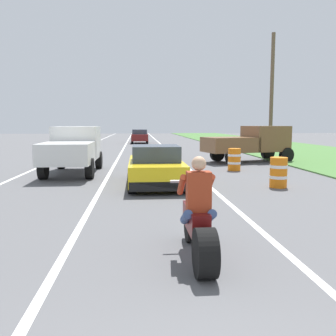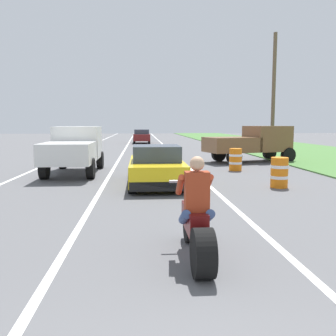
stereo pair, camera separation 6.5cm
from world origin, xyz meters
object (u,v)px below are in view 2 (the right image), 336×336
Objects in this scene: motorcycle_with_rider at (197,224)px; pickup_truck_left_lane_white at (75,147)px; distant_car_far_ahead at (142,136)px; pickup_truck_right_shoulder_brown at (252,142)px; construction_barrel_nearest at (279,172)px; construction_barrel_mid at (236,159)px; sports_car_yellow at (156,167)px.

pickup_truck_left_lane_white is (-3.61, 10.37, 0.51)m from motorcycle_with_rider.
motorcycle_with_rider reaches higher than distant_car_far_ahead.
pickup_truck_right_shoulder_brown is 1.29× the size of distant_car_far_ahead.
construction_barrel_nearest is at bearing -101.18° from pickup_truck_right_shoulder_brown.
construction_barrel_mid is (3.43, 10.77, -0.09)m from motorcycle_with_rider.
pickup_truck_left_lane_white is at bearing -155.31° from pickup_truck_right_shoulder_brown.
sports_car_yellow is 27.54m from distant_car_far_ahead.
motorcycle_with_rider reaches higher than construction_barrel_nearest.
pickup_truck_right_shoulder_brown is at bearing 78.82° from construction_barrel_nearest.
pickup_truck_left_lane_white is at bearing 135.95° from sports_car_yellow.
pickup_truck_left_lane_white reaches higher than distant_car_far_ahead.
pickup_truck_left_lane_white is (-3.32, 3.21, 0.48)m from sports_car_yellow.
pickup_truck_right_shoulder_brown is 5.14× the size of construction_barrel_mid.
pickup_truck_left_lane_white and pickup_truck_right_shoulder_brown have the same top height.
construction_barrel_nearest is 0.25× the size of distant_car_far_ahead.
motorcycle_with_rider is 11.30m from construction_barrel_mid.
pickup_truck_left_lane_white is 8.41m from construction_barrel_nearest.
construction_barrel_nearest is 1.00× the size of construction_barrel_mid.
motorcycle_with_rider is 0.43× the size of pickup_truck_right_shoulder_brown.
sports_car_yellow is at bearing -127.58° from pickup_truck_right_shoulder_brown.
pickup_truck_right_shoulder_brown is at bearing 52.42° from sports_car_yellow.
sports_car_yellow is at bearing -44.05° from pickup_truck_left_lane_white.
pickup_truck_left_lane_white is 4.80× the size of construction_barrel_mid.
motorcycle_with_rider is 2.21× the size of construction_barrel_mid.
pickup_truck_left_lane_white is 24.50m from distant_car_far_ahead.
construction_barrel_mid is at bearing -117.26° from pickup_truck_right_shoulder_brown.
pickup_truck_right_shoulder_brown reaches higher than distant_car_far_ahead.
sports_car_yellow is at bearing -89.21° from distant_car_far_ahead.
sports_car_yellow is 0.90× the size of pickup_truck_left_lane_white.
pickup_truck_right_shoulder_brown is 21.08m from distant_car_far_ahead.
construction_barrel_nearest is 28.72m from distant_car_far_ahead.
pickup_truck_left_lane_white is 9.86m from pickup_truck_right_shoulder_brown.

